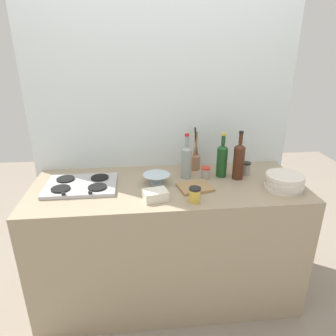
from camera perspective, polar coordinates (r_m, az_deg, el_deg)
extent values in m
plane|color=gray|center=(2.54, 0.00, -21.80)|extent=(6.00, 6.00, 0.00)
cube|color=tan|center=(2.26, 0.00, -13.54)|extent=(1.80, 0.70, 0.90)
cube|color=silver|center=(2.26, -1.01, 10.10)|extent=(1.90, 0.06, 2.59)
cube|color=#B2B2B7|center=(2.07, -15.89, -3.13)|extent=(0.45, 0.33, 0.02)
cylinder|color=black|center=(2.02, -19.42, -3.68)|extent=(0.12, 0.12, 0.01)
cylinder|color=black|center=(1.98, -13.05, -3.51)|extent=(0.12, 0.12, 0.01)
cylinder|color=black|center=(2.15, -18.58, -1.96)|extent=(0.12, 0.12, 0.01)
cylinder|color=black|center=(2.11, -12.61, -1.76)|extent=(0.12, 0.12, 0.01)
cylinder|color=black|center=(1.94, -18.94, -4.58)|extent=(0.02, 0.02, 0.02)
cylinder|color=black|center=(1.91, -14.32, -4.47)|extent=(0.02, 0.02, 0.02)
cylinder|color=silver|center=(2.11, 20.77, -3.51)|extent=(0.24, 0.24, 0.01)
cylinder|color=silver|center=(2.10, 20.72, -3.21)|extent=(0.24, 0.24, 0.01)
cylinder|color=silver|center=(2.10, 20.97, -2.98)|extent=(0.24, 0.24, 0.01)
cylinder|color=silver|center=(2.09, 20.95, -2.73)|extent=(0.24, 0.24, 0.01)
cylinder|color=silver|center=(2.09, 20.92, -2.47)|extent=(0.24, 0.24, 0.01)
cylinder|color=silver|center=(2.08, 20.95, -2.19)|extent=(0.24, 0.24, 0.01)
cylinder|color=silver|center=(2.08, 21.10, -1.88)|extent=(0.24, 0.24, 0.01)
cylinder|color=silver|center=(2.08, 20.95, -1.59)|extent=(0.24, 0.24, 0.01)
cylinder|color=silver|center=(2.08, 21.03, -1.31)|extent=(0.24, 0.24, 0.01)
cylinder|color=#472314|center=(2.13, 13.04, 0.89)|extent=(0.08, 0.08, 0.23)
cone|color=#472314|center=(2.09, 13.34, 4.13)|extent=(0.08, 0.08, 0.03)
cylinder|color=#472314|center=(2.08, 13.45, 5.38)|extent=(0.03, 0.03, 0.07)
cylinder|color=black|center=(2.07, 13.56, 6.49)|extent=(0.03, 0.03, 0.02)
cylinder|color=#19471E|center=(2.15, 10.01, 1.06)|extent=(0.07, 0.07, 0.21)
cone|color=#19471E|center=(2.12, 10.22, 4.01)|extent=(0.07, 0.07, 0.03)
cylinder|color=#19471E|center=(2.10, 10.30, 5.18)|extent=(0.03, 0.03, 0.06)
cylinder|color=gold|center=(2.09, 10.38, 6.23)|extent=(0.03, 0.03, 0.02)
cylinder|color=gray|center=(2.10, 3.44, 0.82)|extent=(0.07, 0.07, 0.21)
cone|color=gray|center=(2.06, 3.52, 3.82)|extent=(0.07, 0.07, 0.03)
cylinder|color=gray|center=(2.05, 3.55, 5.06)|extent=(0.03, 0.03, 0.07)
cylinder|color=#B21E1E|center=(2.04, 3.57, 6.19)|extent=(0.03, 0.03, 0.02)
cylinder|color=silver|center=(2.05, -2.15, -2.77)|extent=(0.08, 0.08, 0.01)
cone|color=silver|center=(2.03, -2.17, -1.92)|extent=(0.18, 0.18, 0.06)
cube|color=silver|center=(1.83, -2.36, -5.07)|extent=(0.16, 0.14, 0.06)
cylinder|color=#996B4C|center=(2.27, 4.82, 1.13)|extent=(0.10, 0.10, 0.11)
cylinder|color=#997247|center=(2.25, 5.31, 3.81)|extent=(0.02, 0.02, 0.24)
cylinder|color=#997247|center=(2.23, 5.07, 3.50)|extent=(0.03, 0.03, 0.23)
cylinder|color=#262626|center=(2.25, 5.30, 4.19)|extent=(0.04, 0.01, 0.27)
cylinder|color=#B7B7B2|center=(2.23, 4.59, 3.45)|extent=(0.03, 0.04, 0.22)
cylinder|color=gold|center=(1.81, 5.02, -5.17)|extent=(0.07, 0.07, 0.08)
cylinder|color=black|center=(1.79, 5.07, -3.87)|extent=(0.07, 0.07, 0.01)
cylinder|color=#9E998C|center=(2.24, 14.41, -0.24)|extent=(0.05, 0.05, 0.08)
cylinder|color=black|center=(2.22, 14.52, 0.87)|extent=(0.06, 0.06, 0.01)
cylinder|color=#9E998C|center=(2.12, 7.04, -1.08)|extent=(0.06, 0.06, 0.07)
cylinder|color=red|center=(2.11, 7.09, -0.03)|extent=(0.06, 0.06, 0.01)
cube|color=#9E7A4C|center=(1.98, 5.07, -3.61)|extent=(0.24, 0.21, 0.02)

